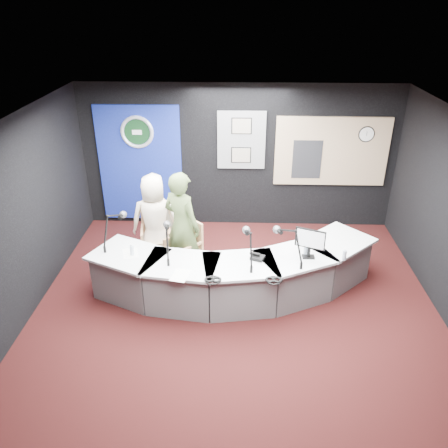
{
  "coord_description": "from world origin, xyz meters",
  "views": [
    {
      "loc": [
        0.01,
        -5.23,
        4.22
      ],
      "look_at": [
        -0.2,
        0.8,
        1.1
      ],
      "focal_mm": 36.0,
      "sensor_mm": 36.0,
      "label": 1
    }
  ],
  "objects_px": {
    "armchair_left": "(156,235)",
    "person_man": "(155,220)",
    "broadcast_desk": "(233,273)",
    "person_woman": "(182,226)",
    "armchair_right": "(183,248)"
  },
  "relations": [
    {
      "from": "armchair_right",
      "to": "person_man",
      "type": "relative_size",
      "value": 0.62
    },
    {
      "from": "broadcast_desk",
      "to": "person_woman",
      "type": "distance_m",
      "value": 1.12
    },
    {
      "from": "armchair_right",
      "to": "person_man",
      "type": "height_order",
      "value": "person_man"
    },
    {
      "from": "armchair_left",
      "to": "armchair_right",
      "type": "distance_m",
      "value": 0.65
    },
    {
      "from": "person_woman",
      "to": "person_man",
      "type": "bearing_deg",
      "value": -4.78
    },
    {
      "from": "person_man",
      "to": "armchair_right",
      "type": "bearing_deg",
      "value": 134.36
    },
    {
      "from": "person_man",
      "to": "person_woman",
      "type": "bearing_deg",
      "value": 134.36
    },
    {
      "from": "broadcast_desk",
      "to": "armchair_right",
      "type": "height_order",
      "value": "armchair_right"
    },
    {
      "from": "broadcast_desk",
      "to": "armchair_right",
      "type": "xyz_separation_m",
      "value": [
        -0.83,
        0.52,
        0.13
      ]
    },
    {
      "from": "armchair_left",
      "to": "person_woman",
      "type": "height_order",
      "value": "person_woman"
    },
    {
      "from": "armchair_right",
      "to": "person_woman",
      "type": "xyz_separation_m",
      "value": [
        0.0,
        0.0,
        0.41
      ]
    },
    {
      "from": "armchair_left",
      "to": "person_man",
      "type": "relative_size",
      "value": 0.64
    },
    {
      "from": "broadcast_desk",
      "to": "person_man",
      "type": "xyz_separation_m",
      "value": [
        -1.34,
        0.91,
        0.43
      ]
    },
    {
      "from": "broadcast_desk",
      "to": "person_woman",
      "type": "relative_size",
      "value": 2.47
    },
    {
      "from": "armchair_left",
      "to": "person_man",
      "type": "bearing_deg",
      "value": 0.0
    }
  ]
}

